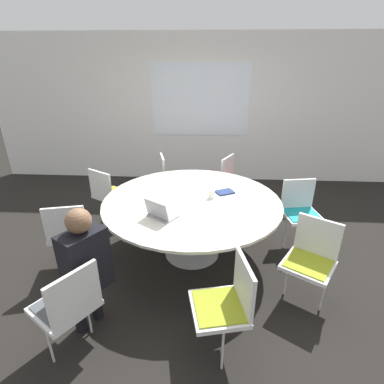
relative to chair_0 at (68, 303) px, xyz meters
name	(u,v)px	position (x,y,z in m)	size (l,w,h in m)	color
ground_plane	(192,253)	(0.88, 1.44, -0.53)	(16.00, 16.00, 0.00)	black
wall_back	(200,111)	(0.88, 4.08, 0.83)	(8.00, 0.07, 2.70)	silver
conference_table	(192,208)	(0.88, 1.44, 0.12)	(2.07, 2.07, 0.75)	#B7B7BC
chair_0	(68,303)	(0.00, 0.00, 0.00)	(0.59, 0.60, 0.87)	silver
chair_1	(227,300)	(1.23, 0.10, 0.00)	(0.50, 0.52, 0.87)	silver
chair_2	(311,256)	(2.07, 0.73, 0.00)	(0.60, 0.59, 0.87)	silver
chair_3	(300,208)	(2.23, 1.73, 0.00)	(0.50, 0.49, 0.87)	silver
chair_4	(235,179)	(1.47, 2.69, 0.00)	(0.58, 0.59, 0.87)	silver
chair_5	(171,176)	(0.46, 2.76, 0.00)	(0.52, 0.53, 0.87)	silver
chair_6	(109,192)	(-0.35, 2.09, 0.00)	(0.59, 0.59, 0.87)	silver
chair_7	(70,230)	(-0.45, 1.05, 0.00)	(0.53, 0.51, 0.87)	silver
person_0	(85,263)	(0.06, 0.25, 0.19)	(0.38, 0.42, 1.22)	black
laptop	(160,213)	(0.57, 0.99, 0.28)	(0.36, 0.34, 0.21)	#99999E
spiral_notebook	(225,192)	(1.27, 1.66, 0.23)	(0.26, 0.23, 0.02)	navy
coffee_cup	(211,194)	(1.10, 1.50, 0.27)	(0.08, 0.08, 0.10)	white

